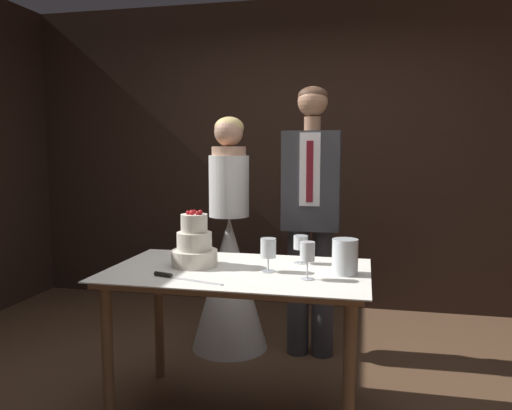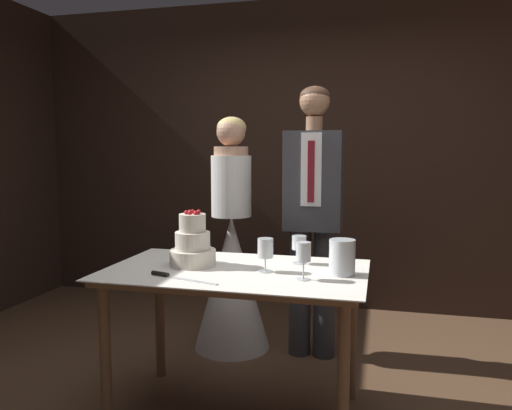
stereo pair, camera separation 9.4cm
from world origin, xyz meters
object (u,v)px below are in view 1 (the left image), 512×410
object	(u,v)px
groom	(311,210)
wine_glass_middle	(268,250)
wine_glass_far	(307,253)
bride	(229,265)
wine_glass_near	(301,244)
tiered_cake	(194,246)
cake_knife	(174,277)
hurricane_candle	(345,257)
cake_table	(238,287)

from	to	relation	value
groom	wine_glass_middle	bearing A→B (deg)	-98.16
wine_glass_far	bride	world-z (taller)	bride
wine_glass_near	wine_glass_middle	bearing A→B (deg)	-121.63
wine_glass_middle	wine_glass_far	size ratio (longest dim) A/B	0.94
wine_glass_middle	tiered_cake	bearing A→B (deg)	174.16
cake_knife	hurricane_candle	xyz separation A→B (m)	(0.81, 0.26, 0.08)
hurricane_candle	wine_glass_near	bearing A→B (deg)	141.94
tiered_cake	cake_knife	world-z (taller)	tiered_cake
wine_glass_far	groom	xyz separation A→B (m)	(-0.09, 0.99, 0.09)
cake_table	bride	distance (m)	0.92
tiered_cake	wine_glass_middle	distance (m)	0.41
tiered_cake	wine_glass_middle	bearing A→B (deg)	-5.84
wine_glass_near	hurricane_candle	size ratio (longest dim) A/B	0.87
wine_glass_near	wine_glass_far	world-z (taller)	wine_glass_far
cake_knife	wine_glass_middle	size ratio (longest dim) A/B	2.21
groom	cake_knife	bearing A→B (deg)	-116.20
cake_table	wine_glass_middle	distance (m)	0.26
cake_knife	wine_glass_far	distance (m)	0.66
wine_glass_near	groom	xyz separation A→B (m)	(-0.01, 0.65, 0.11)
wine_glass_far	bride	distance (m)	1.23
cake_table	wine_glass_middle	size ratio (longest dim) A/B	7.82
tiered_cake	hurricane_candle	xyz separation A→B (m)	(0.80, -0.01, -0.02)
cake_table	cake_knife	distance (m)	0.37
cake_table	tiered_cake	world-z (taller)	tiered_cake
wine_glass_middle	groom	world-z (taller)	groom
wine_glass_middle	wine_glass_far	distance (m)	0.24
cake_knife	hurricane_candle	distance (m)	0.85
tiered_cake	groom	size ratio (longest dim) A/B	0.17
tiered_cake	wine_glass_far	world-z (taller)	tiered_cake
wine_glass_near	wine_glass_middle	world-z (taller)	wine_glass_middle
wine_glass_far	wine_glass_middle	bearing A→B (deg)	152.44
tiered_cake	cake_table	bearing A→B (deg)	-7.14
cake_table	wine_glass_near	size ratio (longest dim) A/B	8.74
wine_glass_middle	cake_table	bearing A→B (deg)	176.20
wine_glass_near	wine_glass_middle	distance (m)	0.26
wine_glass_near	wine_glass_middle	size ratio (longest dim) A/B	0.90
wine_glass_near	groom	distance (m)	0.66
hurricane_candle	bride	bearing A→B (deg)	134.52
cake_table	groom	bearing A→B (deg)	71.66
groom	wine_glass_near	bearing A→B (deg)	-88.95
wine_glass_near	hurricane_candle	world-z (taller)	hurricane_candle
groom	hurricane_candle	bearing A→B (deg)	-72.97
cake_table	wine_glass_near	xyz separation A→B (m)	(0.30, 0.21, 0.20)
wine_glass_middle	hurricane_candle	distance (m)	0.39
cake_table	wine_glass_far	bearing A→B (deg)	-18.03
tiered_cake	groom	xyz separation A→B (m)	(0.54, 0.84, 0.11)
wine_glass_middle	groom	distance (m)	0.89
tiered_cake	wine_glass_middle	world-z (taller)	tiered_cake
cake_knife	wine_glass_near	xyz separation A→B (m)	(0.56, 0.46, 0.10)
bride	cake_knife	bearing A→B (deg)	-88.50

